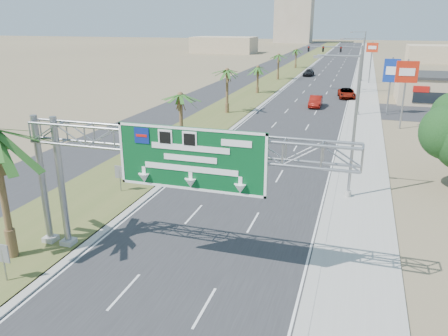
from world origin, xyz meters
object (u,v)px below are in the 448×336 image
at_px(car_mid_lane, 316,101).
at_px(pole_sign_red_far, 372,51).
at_px(car_left_lane, 222,153).
at_px(sign_gantry, 163,153).
at_px(car_right_lane, 347,93).
at_px(car_far, 309,73).
at_px(signal_mast, 348,64).
at_px(pole_sign_blue, 391,73).
at_px(pole_sign_red_near, 407,75).

xyz_separation_m(car_mid_lane, pole_sign_red_far, (7.50, 29.15, 5.56)).
bearing_deg(car_left_lane, sign_gantry, -79.04).
bearing_deg(car_left_lane, car_mid_lane, 82.32).
height_order(car_mid_lane, car_right_lane, car_mid_lane).
relative_size(car_left_lane, pole_sign_red_far, 0.62).
relative_size(car_mid_lane, car_far, 1.00).
xyz_separation_m(car_left_lane, car_right_lane, (9.17, 38.30, -0.07)).
relative_size(sign_gantry, car_right_lane, 3.00).
xyz_separation_m(signal_mast, car_left_lane, (-8.84, -44.71, -4.00)).
distance_m(sign_gantry, pole_sign_red_far, 76.18).
bearing_deg(car_mid_lane, car_far, 97.38).
bearing_deg(car_left_lane, car_far, 92.77).
xyz_separation_m(signal_mast, pole_sign_blue, (6.08, -18.34, 0.69)).
xyz_separation_m(car_far, pole_sign_red_near, (16.51, -48.20, 5.45)).
height_order(car_right_lane, pole_sign_red_far, pole_sign_red_far).
xyz_separation_m(sign_gantry, pole_sign_red_near, (13.49, 35.60, 0.11)).
bearing_deg(sign_gantry, pole_sign_blue, 74.26).
distance_m(sign_gantry, signal_mast, 62.37).
relative_size(car_left_lane, pole_sign_blue, 0.66).
distance_m(car_mid_lane, pole_sign_red_far, 30.61).
xyz_separation_m(signal_mast, pole_sign_red_far, (3.83, 13.47, 1.52)).
relative_size(car_left_lane, pole_sign_red_near, 0.63).
bearing_deg(pole_sign_red_far, car_left_lane, -102.28).
distance_m(pole_sign_red_near, pole_sign_red_far, 40.06).
bearing_deg(pole_sign_red_near, pole_sign_blue, 98.24).
bearing_deg(signal_mast, pole_sign_red_far, 74.14).
distance_m(car_far, pole_sign_red_far, 16.49).
bearing_deg(sign_gantry, car_mid_lane, 86.84).
height_order(car_right_lane, pole_sign_red_near, pole_sign_red_near).
height_order(signal_mast, pole_sign_red_near, signal_mast).
bearing_deg(car_right_lane, signal_mast, 85.86).
distance_m(car_mid_lane, car_far, 37.85).
xyz_separation_m(car_right_lane, pole_sign_blue, (5.75, -11.94, 4.76)).
bearing_deg(pole_sign_blue, car_right_lane, 115.73).
xyz_separation_m(sign_gantry, pole_sign_red_far, (10.06, 75.51, 0.31)).
bearing_deg(pole_sign_red_near, pole_sign_red_far, 94.90).
distance_m(pole_sign_red_near, pole_sign_blue, 8.21).
distance_m(sign_gantry, car_far, 84.03).
height_order(sign_gantry, pole_sign_red_near, pole_sign_red_near).
bearing_deg(pole_sign_red_far, pole_sign_red_near, -85.10).
height_order(car_right_lane, car_far, car_right_lane).
bearing_deg(pole_sign_red_near, car_left_lane, -131.38).
distance_m(car_far, pole_sign_red_near, 51.24).
bearing_deg(sign_gantry, car_right_lane, 83.27).
distance_m(sign_gantry, pole_sign_blue, 45.41).
xyz_separation_m(car_left_lane, car_mid_lane, (5.17, 29.03, -0.04)).
bearing_deg(pole_sign_red_near, sign_gantry, -110.75).
distance_m(car_left_lane, car_right_lane, 39.38).
relative_size(pole_sign_red_near, pole_sign_blue, 1.06).
xyz_separation_m(pole_sign_blue, pole_sign_red_far, (-2.25, 31.81, 0.83)).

